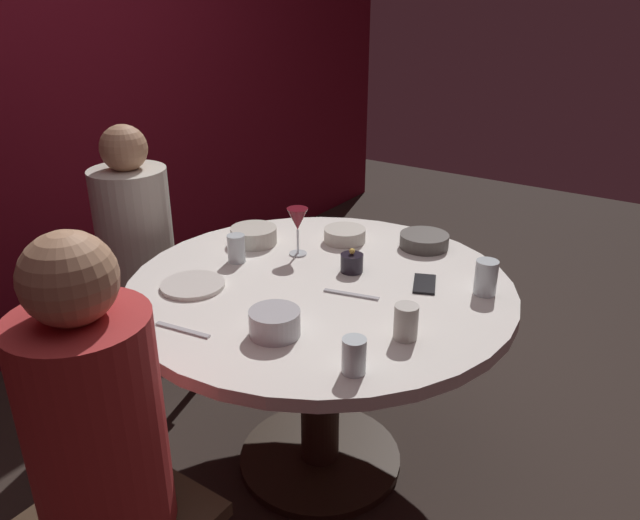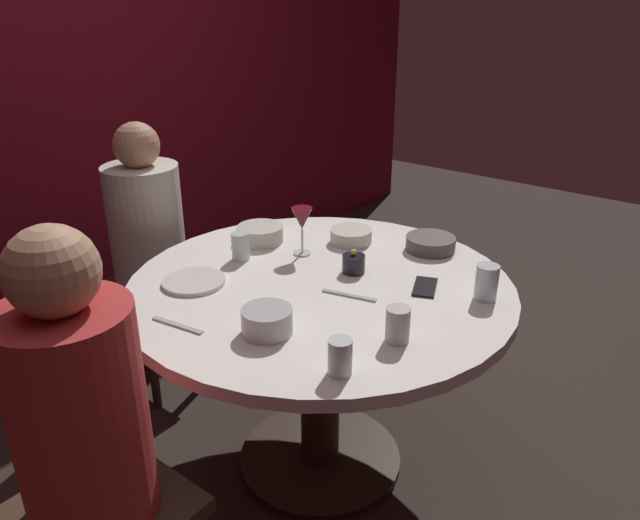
{
  "view_description": "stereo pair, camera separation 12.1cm",
  "coord_description": "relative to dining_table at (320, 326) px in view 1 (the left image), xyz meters",
  "views": [
    {
      "loc": [
        -1.5,
        -1.02,
        1.63
      ],
      "look_at": [
        0.0,
        0.0,
        0.83
      ],
      "focal_mm": 34.44,
      "sensor_mm": 36.0,
      "label": 1
    },
    {
      "loc": [
        -1.43,
        -1.12,
        1.63
      ],
      "look_at": [
        0.0,
        0.0,
        0.83
      ],
      "focal_mm": 34.44,
      "sensor_mm": 36.0,
      "label": 2
    }
  ],
  "objects": [
    {
      "name": "bowl_sauce_side",
      "position": [
        0.47,
        -0.15,
        0.19
      ],
      "size": [
        0.18,
        0.18,
        0.05
      ],
      "primitive_type": "cylinder",
      "color": "#4C4742",
      "rests_on": "dining_table"
    },
    {
      "name": "bowl_salad_center",
      "position": [
        0.35,
        0.12,
        0.19
      ],
      "size": [
        0.16,
        0.16,
        0.05
      ],
      "primitive_type": "cylinder",
      "color": "beige",
      "rests_on": "dining_table"
    },
    {
      "name": "cup_center_front",
      "position": [
        -0.02,
        0.34,
        0.21
      ],
      "size": [
        0.06,
        0.06,
        0.1
      ],
      "primitive_type": "cylinder",
      "color": "silver",
      "rests_on": "dining_table"
    },
    {
      "name": "wine_glass",
      "position": [
        0.15,
        0.2,
        0.29
      ],
      "size": [
        0.08,
        0.08,
        0.18
      ],
      "color": "silver",
      "rests_on": "dining_table"
    },
    {
      "name": "ground_plane",
      "position": [
        0.0,
        0.0,
        -0.58
      ],
      "size": [
        8.0,
        8.0,
        0.0
      ],
      "primitive_type": "plane",
      "color": "#2D231E"
    },
    {
      "name": "candle_holder",
      "position": [
        0.13,
        -0.04,
        0.2
      ],
      "size": [
        0.08,
        0.08,
        0.08
      ],
      "color": "black",
      "rests_on": "dining_table"
    },
    {
      "name": "bowl_serving_large",
      "position": [
        -0.35,
        -0.08,
        0.2
      ],
      "size": [
        0.14,
        0.14,
        0.07
      ],
      "primitive_type": "cylinder",
      "color": "#B7B7BC",
      "rests_on": "dining_table"
    },
    {
      "name": "cup_by_right_diner",
      "position": [
        0.23,
        -0.48,
        0.22
      ],
      "size": [
        0.07,
        0.07,
        0.11
      ],
      "primitive_type": "cylinder",
      "color": "silver",
      "rests_on": "dining_table"
    },
    {
      "name": "bowl_small_white",
      "position": [
        0.14,
        0.4,
        0.2
      ],
      "size": [
        0.17,
        0.17,
        0.06
      ],
      "primitive_type": "cylinder",
      "color": "beige",
      "rests_on": "dining_table"
    },
    {
      "name": "seated_diner_left",
      "position": [
        -0.88,
        0.0,
        0.16
      ],
      "size": [
        0.4,
        0.4,
        1.2
      ],
      "rotation": [
        0.0,
        0.0,
        6.28
      ],
      "color": "#3F2D1E",
      "rests_on": "ground"
    },
    {
      "name": "seated_diner_back",
      "position": [
        0.0,
        0.91,
        0.13
      ],
      "size": [
        0.4,
        0.4,
        1.16
      ],
      "rotation": [
        0.0,
        0.0,
        4.71
      ],
      "color": "#3F2D1E",
      "rests_on": "ground"
    },
    {
      "name": "knife_near_plate",
      "position": [
        -0.48,
        0.14,
        0.17
      ],
      "size": [
        0.04,
        0.18,
        0.01
      ],
      "primitive_type": "cube",
      "rotation": [
        0.0,
        0.0,
        0.15
      ],
      "color": "#B7B7BC",
      "rests_on": "dining_table"
    },
    {
      "name": "cell_phone",
      "position": [
        0.17,
        -0.29,
        0.17
      ],
      "size": [
        0.16,
        0.12,
        0.01
      ],
      "primitive_type": "cube",
      "rotation": [
        0.0,
        0.0,
        5.11
      ],
      "color": "black",
      "rests_on": "dining_table"
    },
    {
      "name": "cup_near_candle",
      "position": [
        -0.16,
        -0.39,
        0.21
      ],
      "size": [
        0.07,
        0.07,
        0.1
      ],
      "primitive_type": "cylinder",
      "color": "#B2ADA3",
      "rests_on": "dining_table"
    },
    {
      "name": "dinner_plate",
      "position": [
        -0.26,
        0.32,
        0.17
      ],
      "size": [
        0.21,
        0.21,
        0.01
      ],
      "primitive_type": "cylinder",
      "color": "silver",
      "rests_on": "dining_table"
    },
    {
      "name": "fork_near_plate",
      "position": [
        -0.02,
        -0.13,
        0.17
      ],
      "size": [
        0.06,
        0.18,
        0.01
      ],
      "primitive_type": "cube",
      "rotation": [
        0.0,
        0.0,
        0.24
      ],
      "color": "#B7B7BC",
      "rests_on": "dining_table"
    },
    {
      "name": "cup_by_left_diner",
      "position": [
        -0.38,
        -0.36,
        0.21
      ],
      "size": [
        0.06,
        0.06,
        0.1
      ],
      "primitive_type": "cylinder",
      "color": "silver",
      "rests_on": "dining_table"
    },
    {
      "name": "back_wall",
      "position": [
        0.0,
        1.61,
        0.72
      ],
      "size": [
        6.0,
        0.1,
        2.6
      ],
      "primitive_type": "cube",
      "color": "maroon",
      "rests_on": "ground"
    },
    {
      "name": "dining_table",
      "position": [
        0.0,
        0.0,
        0.0
      ],
      "size": [
        1.27,
        1.27,
        0.75
      ],
      "color": "white",
      "rests_on": "ground"
    }
  ]
}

